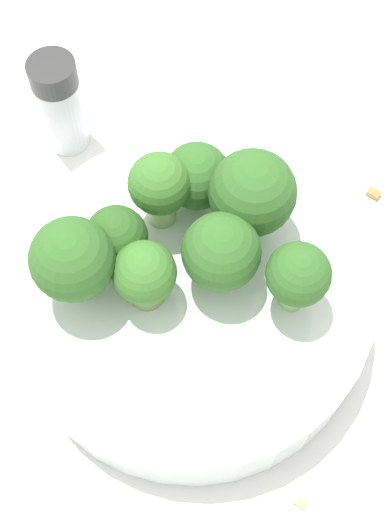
% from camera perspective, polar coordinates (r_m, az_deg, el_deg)
% --- Properties ---
extents(ground_plane, '(3.00, 3.00, 0.00)m').
position_cam_1_polar(ground_plane, '(0.42, 0.00, -4.55)').
color(ground_plane, white).
extents(bowl, '(0.20, 0.20, 0.04)m').
position_cam_1_polar(bowl, '(0.40, 0.00, -3.35)').
color(bowl, silver).
rests_on(bowl, ground_plane).
extents(broccoli_floret_0, '(0.03, 0.03, 0.04)m').
position_cam_1_polar(broccoli_floret_0, '(0.36, -3.80, -1.55)').
color(broccoli_floret_0, '#7A9E5B').
rests_on(broccoli_floret_0, bowl).
extents(broccoli_floret_1, '(0.03, 0.03, 0.04)m').
position_cam_1_polar(broccoli_floret_1, '(0.37, -6.05, 1.47)').
color(broccoli_floret_1, '#84AD66').
rests_on(broccoli_floret_1, bowl).
extents(broccoli_floret_2, '(0.04, 0.04, 0.06)m').
position_cam_1_polar(broccoli_floret_2, '(0.35, -9.52, -0.37)').
color(broccoli_floret_2, '#8EB770').
rests_on(broccoli_floret_2, bowl).
extents(broccoli_floret_3, '(0.04, 0.04, 0.04)m').
position_cam_1_polar(broccoli_floret_3, '(0.39, 0.39, 6.35)').
color(broccoli_floret_3, '#7A9E5B').
rests_on(broccoli_floret_3, bowl).
extents(broccoli_floret_4, '(0.03, 0.03, 0.05)m').
position_cam_1_polar(broccoli_floret_4, '(0.38, -2.60, 5.55)').
color(broccoli_floret_4, '#8EB770').
rests_on(broccoli_floret_4, bowl).
extents(broccoli_floret_5, '(0.03, 0.03, 0.05)m').
position_cam_1_polar(broccoli_floret_5, '(0.35, 8.47, -1.62)').
color(broccoli_floret_5, '#8EB770').
rests_on(broccoli_floret_5, bowl).
extents(broccoli_floret_6, '(0.05, 0.05, 0.06)m').
position_cam_1_polar(broccoli_floret_6, '(0.37, 4.84, 4.98)').
color(broccoli_floret_6, '#7A9E5B').
rests_on(broccoli_floret_6, bowl).
extents(broccoli_floret_7, '(0.04, 0.04, 0.05)m').
position_cam_1_polar(broccoli_floret_7, '(0.36, 2.34, 0.25)').
color(broccoli_floret_7, '#84AD66').
rests_on(broccoli_floret_7, bowl).
extents(pepper_shaker, '(0.03, 0.03, 0.07)m').
position_cam_1_polar(pepper_shaker, '(0.46, -10.50, 11.86)').
color(pepper_shaker, '#B2B7BC').
rests_on(pepper_shaker, ground_plane).
extents(almond_crumb_0, '(0.00, 0.01, 0.01)m').
position_cam_1_polar(almond_crumb_0, '(0.39, 8.68, -18.90)').
color(almond_crumb_0, tan).
rests_on(almond_crumb_0, ground_plane).
extents(almond_crumb_1, '(0.01, 0.01, 0.01)m').
position_cam_1_polar(almond_crumb_1, '(0.47, 14.38, 5.00)').
color(almond_crumb_1, olive).
rests_on(almond_crumb_1, ground_plane).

